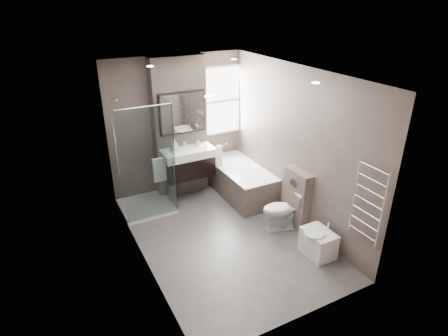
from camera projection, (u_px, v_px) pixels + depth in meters
room at (224, 163)px, 5.48m from camera, size 2.70×3.90×2.70m
vanity_pier at (180, 128)px, 6.91m from camera, size 1.00×0.25×2.60m
vanity at (188, 162)px, 6.86m from camera, size 0.95×0.47×0.66m
mirror_cabinet at (182, 113)px, 6.64m from camera, size 0.86×0.08×0.76m
towel_left at (160, 170)px, 6.62m from camera, size 0.24×0.06×0.44m
towel_right at (216, 158)px, 7.09m from camera, size 0.24×0.06×0.44m
shower_enclosure at (151, 185)px, 6.59m from camera, size 0.90×0.90×2.00m
bathtub at (240, 179)px, 7.17m from camera, size 0.75×1.60×0.57m
window at (220, 101)px, 7.21m from camera, size 0.98×0.06×1.33m
toilet at (283, 210)px, 6.11m from camera, size 0.76×0.56×0.69m
cistern_box at (297, 199)px, 6.13m from camera, size 0.19×0.55×1.00m
bidet at (318, 242)px, 5.53m from camera, size 0.43×0.50×0.52m
towel_radiator at (368, 202)px, 4.80m from camera, size 0.03×0.49×1.10m
soap_bottle_a at (175, 145)px, 6.66m from camera, size 0.09×0.10×0.21m
soap_bottle_b at (198, 142)px, 6.90m from camera, size 0.09×0.09×0.12m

